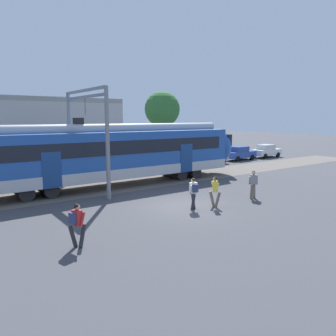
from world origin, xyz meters
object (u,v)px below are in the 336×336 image
pedestrian_yellow (215,190)px  parked_car_white (266,151)px  pedestrian_red (77,222)px  parked_car_blue (239,153)px  pedestrian_white (194,191)px  pedestrian_grey (253,182)px  parked_car_silver (209,157)px

pedestrian_yellow → parked_car_white: pedestrian_yellow is taller
pedestrian_red → parked_car_blue: size_ratio=0.41×
pedestrian_red → parked_car_blue: pedestrian_red is taller
pedestrian_white → parked_car_white: 25.10m
pedestrian_white → parked_car_white: (21.82, 12.40, -0.21)m
pedestrian_yellow → parked_car_white: 24.24m
parked_car_blue → parked_car_white: (4.54, -0.14, 0.00)m
pedestrian_grey → parked_car_silver: (7.67, 12.14, -0.21)m
pedestrian_white → pedestrian_yellow: (1.20, -0.34, -0.03)m
parked_car_blue → parked_car_silver: bearing=-173.6°
pedestrian_red → parked_car_silver: pedestrian_red is taller
pedestrian_red → parked_car_white: 31.73m
pedestrian_red → parked_car_white: size_ratio=0.41×
pedestrian_grey → parked_car_silver: pedestrian_grey is taller
pedestrian_red → parked_car_white: pedestrian_red is taller
pedestrian_grey → parked_car_white: (17.39, 12.58, -0.21)m
pedestrian_grey → parked_car_white: 21.47m
pedestrian_red → parked_car_silver: 23.11m
parked_car_silver → parked_car_white: 9.73m
pedestrian_white → pedestrian_grey: size_ratio=1.00×
pedestrian_white → pedestrian_grey: same height
parked_car_white → pedestrian_red: bearing=-154.2°
pedestrian_yellow → parked_car_white: bearing=31.7°
pedestrian_grey → parked_car_silver: 14.36m
pedestrian_white → parked_car_blue: pedestrian_white is taller
pedestrian_red → pedestrian_grey: same height
parked_car_silver → pedestrian_white: bearing=-135.4°
pedestrian_yellow → parked_car_blue: bearing=38.7°
parked_car_blue → parked_car_white: 4.55m
parked_car_silver → parked_car_blue: same height
parked_car_silver → pedestrian_red: bearing=-144.6°
pedestrian_white → pedestrian_grey: (4.44, -0.18, 0.00)m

